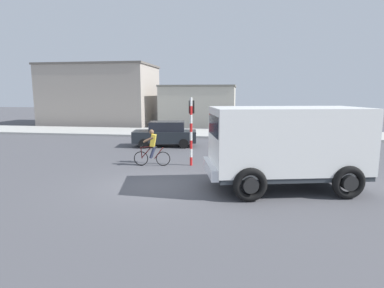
# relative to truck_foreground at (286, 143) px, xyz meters

# --- Properties ---
(ground_plane) EXTENTS (120.00, 120.00, 0.00)m
(ground_plane) POSITION_rel_truck_foreground_xyz_m (-4.66, -0.43, -1.67)
(ground_plane) COLOR #4C4C51
(sidewalk_far) EXTENTS (80.00, 5.00, 0.16)m
(sidewalk_far) POSITION_rel_truck_foreground_xyz_m (-4.66, 14.74, -1.59)
(sidewalk_far) COLOR #ADADA8
(sidewalk_far) RESTS_ON ground
(truck_foreground) EXTENTS (5.84, 3.73, 2.90)m
(truck_foreground) POSITION_rel_truck_foreground_xyz_m (0.00, 0.00, 0.00)
(truck_foreground) COLOR white
(truck_foreground) RESTS_ON ground
(cyclist) EXTENTS (1.73, 0.51, 1.72)m
(cyclist) POSITION_rel_truck_foreground_xyz_m (-5.67, 2.78, -0.80)
(cyclist) COLOR black
(cyclist) RESTS_ON ground
(traffic_light_pole) EXTENTS (0.24, 0.43, 3.20)m
(traffic_light_pole) POSITION_rel_truck_foreground_xyz_m (-3.87, 3.21, 0.40)
(traffic_light_pole) COLOR red
(traffic_light_pole) RESTS_ON ground
(car_red_near) EXTENTS (4.22, 2.34, 1.60)m
(car_red_near) POSITION_rel_truck_foreground_xyz_m (-6.37, 8.31, -0.85)
(car_red_near) COLOR #1E2328
(car_red_near) RESTS_ON ground
(building_corner_left) EXTENTS (11.59, 7.13, 6.42)m
(building_corner_left) POSITION_rel_truck_foreground_xyz_m (-16.85, 21.71, 1.55)
(building_corner_left) COLOR #9E9389
(building_corner_left) RESTS_ON ground
(building_mid_block) EXTENTS (7.67, 5.56, 4.20)m
(building_mid_block) POSITION_rel_truck_foreground_xyz_m (-6.06, 21.93, 0.43)
(building_mid_block) COLOR #B2AD9E
(building_mid_block) RESTS_ON ground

